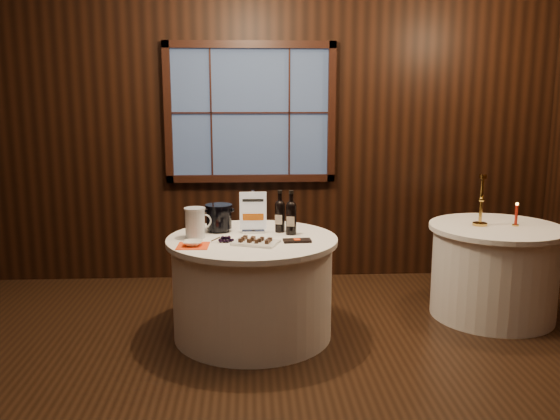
{
  "coord_description": "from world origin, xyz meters",
  "views": [
    {
      "loc": [
        -0.02,
        -3.31,
        1.82
      ],
      "look_at": [
        0.2,
        0.9,
        1.0
      ],
      "focal_mm": 38.0,
      "sensor_mm": 36.0,
      "label": 1
    }
  ],
  "objects": [
    {
      "name": "port_bottle_right",
      "position": [
        0.3,
        1.09,
        0.92
      ],
      "size": [
        0.08,
        0.09,
        0.34
      ],
      "rotation": [
        0.0,
        0.0,
        -0.18
      ],
      "color": "black",
      "rests_on": "main_table"
    },
    {
      "name": "grape_bunch",
      "position": [
        -0.19,
        0.87,
        0.79
      ],
      "size": [
        0.18,
        0.07,
        0.04
      ],
      "rotation": [
        0.0,
        0.0,
        -0.07
      ],
      "color": "black",
      "rests_on": "main_table"
    },
    {
      "name": "brass_candlestick",
      "position": [
        1.86,
        1.32,
        0.92
      ],
      "size": [
        0.12,
        0.12,
        0.42
      ],
      "color": "#B98D3A",
      "rests_on": "side_table"
    },
    {
      "name": "ice_bucket",
      "position": [
        -0.26,
        1.22,
        0.88
      ],
      "size": [
        0.21,
        0.21,
        0.21
      ],
      "color": "black",
      "rests_on": "main_table"
    },
    {
      "name": "port_bottle_left",
      "position": [
        0.22,
        1.17,
        0.91
      ],
      "size": [
        0.08,
        0.09,
        0.33
      ],
      "rotation": [
        0.0,
        0.0,
        -0.33
      ],
      "color": "black",
      "rests_on": "main_table"
    },
    {
      "name": "chocolate_box",
      "position": [
        0.33,
        0.85,
        0.78
      ],
      "size": [
        0.21,
        0.11,
        0.02
      ],
      "primitive_type": "cube",
      "rotation": [
        0.0,
        0.0,
        0.06
      ],
      "color": "black",
      "rests_on": "main_table"
    },
    {
      "name": "red_candle",
      "position": [
        2.15,
        1.28,
        0.85
      ],
      "size": [
        0.05,
        0.05,
        0.19
      ],
      "color": "#B98D3A",
      "rests_on": "side_table"
    },
    {
      "name": "glass_pitcher",
      "position": [
        -0.42,
        1.02,
        0.89
      ],
      "size": [
        0.21,
        0.16,
        0.23
      ],
      "rotation": [
        0.0,
        0.0,
        0.43
      ],
      "color": "silver",
      "rests_on": "main_table"
    },
    {
      "name": "back_wall",
      "position": [
        0.0,
        2.48,
        1.54
      ],
      "size": [
        6.0,
        0.1,
        3.0
      ],
      "color": "black",
      "rests_on": "ground"
    },
    {
      "name": "side_table",
      "position": [
        2.0,
        1.3,
        0.39
      ],
      "size": [
        1.08,
        1.08,
        0.77
      ],
      "color": "white",
      "rests_on": "ground"
    },
    {
      "name": "main_table",
      "position": [
        0.0,
        1.0,
        0.39
      ],
      "size": [
        1.28,
        1.28,
        0.77
      ],
      "color": "white",
      "rests_on": "ground"
    },
    {
      "name": "chocolate_plate",
      "position": [
        0.02,
        0.8,
        0.79
      ],
      "size": [
        0.37,
        0.31,
        0.04
      ],
      "rotation": [
        0.0,
        0.0,
        -0.36
      ],
      "color": "white",
      "rests_on": "main_table"
    },
    {
      "name": "ground",
      "position": [
        0.0,
        0.0,
        0.0
      ],
      "size": [
        6.0,
        6.0,
        0.0
      ],
      "primitive_type": "plane",
      "color": "black",
      "rests_on": "ground"
    },
    {
      "name": "orange_napkin",
      "position": [
        -0.42,
        0.77,
        0.77
      ],
      "size": [
        0.23,
        0.23,
        0.0
      ],
      "primitive_type": "cube",
      "rotation": [
        0.0,
        0.0,
        -0.03
      ],
      "color": "#FF4615",
      "rests_on": "main_table"
    },
    {
      "name": "cracker_bowl",
      "position": [
        -0.42,
        0.77,
        0.79
      ],
      "size": [
        0.15,
        0.15,
        0.03
      ],
      "primitive_type": "imported",
      "rotation": [
        0.0,
        0.0,
        -0.11
      ],
      "color": "white",
      "rests_on": "orange_napkin"
    },
    {
      "name": "sign_stand",
      "position": [
        0.01,
        1.16,
        0.88
      ],
      "size": [
        0.21,
        0.1,
        0.33
      ],
      "rotation": [
        0.0,
        0.0,
        0.0
      ],
      "color": "#B6B7BE",
      "rests_on": "main_table"
    }
  ]
}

